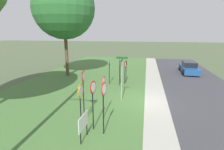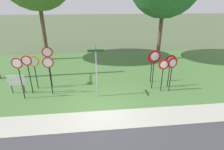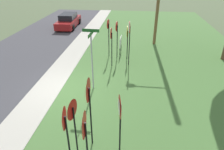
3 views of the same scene
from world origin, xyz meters
name	(u,v)px [view 1 (image 1 of 3)]	position (x,y,z in m)	size (l,w,h in m)	color
ground_plane	(145,101)	(0.00, 0.00, 0.00)	(160.00, 160.00, 0.00)	#4C5B3D
road_asphalt	(216,106)	(0.00, -4.80, 0.01)	(44.00, 6.40, 0.01)	#3D3D42
sidewalk_strip	(156,102)	(0.00, -0.80, 0.03)	(44.00, 1.60, 0.06)	#ADAA9E
grass_median	(67,96)	(0.00, 6.00, 0.02)	(44.00, 12.00, 0.04)	#477038
stop_sign_near_left	(81,96)	(-4.30, 3.22, 1.74)	(0.74, 0.09, 2.35)	black
stop_sign_near_right	(93,95)	(-4.44, 2.51, 1.90)	(0.64, 0.12, 2.59)	black
stop_sign_far_left	(104,97)	(-4.75, 1.89, 1.94)	(0.65, 0.12, 2.65)	black
stop_sign_far_center	(83,84)	(-3.37, 3.38, 2.12)	(0.69, 0.12, 2.88)	black
stop_sign_far_right	(104,88)	(-3.14, 2.29, 1.86)	(0.69, 0.09, 2.52)	black
yield_sign_near_left	(120,64)	(3.55, 2.35, 2.09)	(0.82, 0.11, 2.72)	black
yield_sign_near_right	(121,65)	(4.73, 2.48, 1.78)	(0.80, 0.12, 2.34)	black
yield_sign_far_left	(110,66)	(3.78, 3.38, 1.76)	(0.77, 0.18, 2.32)	black
yield_sign_far_right	(125,67)	(4.04, 1.93, 1.68)	(0.68, 0.14, 2.22)	black
yield_sign_center	(126,65)	(4.59, 1.87, 1.78)	(0.70, 0.15, 2.34)	black
street_name_post	(122,75)	(-0.24, 1.67, 1.94)	(0.96, 0.82, 3.22)	#9EA0A8
notice_board	(83,123)	(-5.39, 2.71, 0.87)	(1.10, 0.08, 1.25)	black
oak_tree_right	(64,8)	(6.28, 8.81, 7.36)	(6.56, 6.56, 10.61)	brown
parked_sedan_distant	(189,68)	(10.45, -5.17, 0.65)	(4.54, 2.00, 1.39)	#1E4C8C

